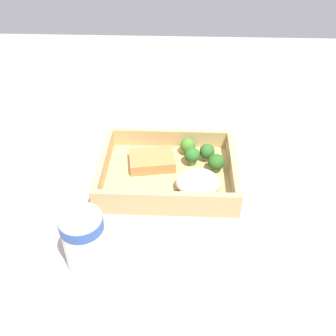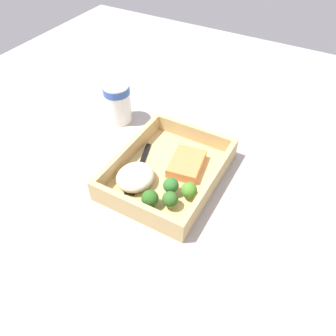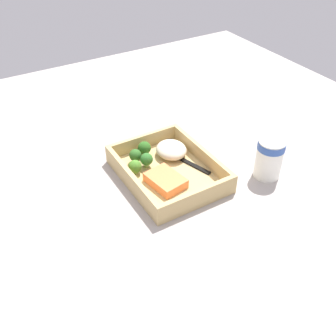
{
  "view_description": "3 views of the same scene",
  "coord_description": "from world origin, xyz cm",
  "views": [
    {
      "loc": [
        2.48,
        -61.68,
        52.55
      ],
      "look_at": [
        0.0,
        0.0,
        2.7
      ],
      "focal_mm": 42.0,
      "sensor_mm": 36.0,
      "label": 1
    },
    {
      "loc": [
        43.97,
        24.54,
        53.09
      ],
      "look_at": [
        0.0,
        0.0,
        2.7
      ],
      "focal_mm": 35.0,
      "sensor_mm": 36.0,
      "label": 2
    },
    {
      "loc": [
        -66.05,
        39.49,
        62.46
      ],
      "look_at": [
        0.0,
        0.0,
        2.7
      ],
      "focal_mm": 42.0,
      "sensor_mm": 36.0,
      "label": 3
    }
  ],
  "objects": [
    {
      "name": "ground_plane",
      "position": [
        0.0,
        0.0,
        -1.0
      ],
      "size": [
        160.0,
        160.0,
        2.0
      ],
      "primitive_type": "cube",
      "color": "#A09793"
    },
    {
      "name": "tray_rim",
      "position": [
        0.0,
        0.0,
        3.17
      ],
      "size": [
        27.37,
        21.57,
        3.94
      ],
      "color": "tan",
      "rests_on": "takeout_tray"
    },
    {
      "name": "salmon_fillet",
      "position": [
        -3.47,
        2.78,
        2.35
      ],
      "size": [
        10.19,
        8.14,
        2.29
      ],
      "primitive_type": "cube",
      "rotation": [
        0.0,
        0.0,
        0.16
      ],
      "color": "#EC7D45",
      "rests_on": "takeout_tray"
    },
    {
      "name": "mashed_potatoes",
      "position": [
        5.95,
        -4.57,
        3.01
      ],
      "size": [
        8.67,
        7.84,
        3.63
      ],
      "primitive_type": "ellipsoid",
      "color": "beige",
      "rests_on": "takeout_tray"
    },
    {
      "name": "broccoli_floret_1",
      "position": [
        8.01,
        4.95,
        3.4
      ],
      "size": [
        3.19,
        3.19,
        3.89
      ],
      "color": "#8BAD62",
      "rests_on": "takeout_tray"
    },
    {
      "name": "broccoli_floret_3",
      "position": [
        9.75,
        1.39,
        3.38
      ],
      "size": [
        3.44,
        3.44,
        3.99
      ],
      "color": "#7C9959",
      "rests_on": "takeout_tray"
    },
    {
      "name": "receipt_slip",
      "position": [
        10.4,
        -26.87,
        0.12
      ],
      "size": [
        8.8,
        13.98,
        0.24
      ],
      "primitive_type": "cube",
      "rotation": [
        0.0,
        0.0,
        -0.05
      ],
      "color": "white",
      "rests_on": "ground_plane"
    },
    {
      "name": "paper_cup",
      "position": [
        -12.23,
        -21.66,
        5.81
      ],
      "size": [
        6.76,
        6.76,
        10.38
      ],
      "color": "white",
      "rests_on": "ground_plane"
    },
    {
      "name": "broccoli_floret_2",
      "position": [
        4.0,
        7.08,
        3.27
      ],
      "size": [
        3.3,
        3.3,
        3.8
      ],
      "color": "#7AA45C",
      "rests_on": "takeout_tray"
    },
    {
      "name": "takeout_tray",
      "position": [
        0.0,
        0.0,
        0.6
      ],
      "size": [
        27.37,
        21.57,
        1.2
      ],
      "primitive_type": "cube",
      "color": "tan",
      "rests_on": "ground_plane"
    },
    {
      "name": "fork",
      "position": [
        3.13,
        -5.88,
        1.42
      ],
      "size": [
        15.56,
        6.36,
        0.44
      ],
      "color": "black",
      "rests_on": "takeout_tray"
    },
    {
      "name": "broccoli_floret_4",
      "position": [
        4.85,
        3.39,
        3.51
      ],
      "size": [
        3.23,
        3.23,
        4.03
      ],
      "color": "#74A058",
      "rests_on": "takeout_tray"
    }
  ]
}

